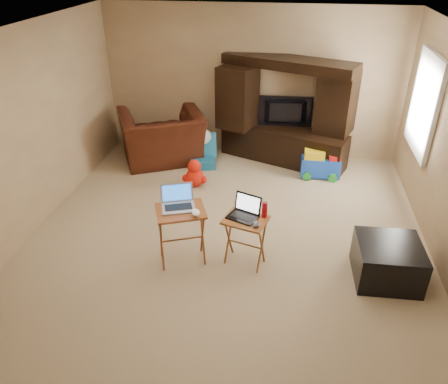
% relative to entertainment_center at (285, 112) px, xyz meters
% --- Properties ---
extents(floor, '(5.50, 5.50, 0.00)m').
position_rel_entertainment_center_xyz_m(floor, '(-0.60, -2.45, -0.88)').
color(floor, tan).
rests_on(floor, ground).
extents(ceiling, '(5.50, 5.50, 0.00)m').
position_rel_entertainment_center_xyz_m(ceiling, '(-0.60, -2.45, 1.62)').
color(ceiling, silver).
rests_on(ceiling, ground).
extents(wall_back, '(5.00, 0.00, 5.00)m').
position_rel_entertainment_center_xyz_m(wall_back, '(-0.60, 0.30, 0.37)').
color(wall_back, tan).
rests_on(wall_back, ground).
extents(wall_front, '(5.00, 0.00, 5.00)m').
position_rel_entertainment_center_xyz_m(wall_front, '(-0.60, -5.20, 0.37)').
color(wall_front, tan).
rests_on(wall_front, ground).
extents(wall_left, '(0.00, 5.50, 5.50)m').
position_rel_entertainment_center_xyz_m(wall_left, '(-3.10, -2.45, 0.37)').
color(wall_left, tan).
rests_on(wall_left, ground).
extents(window_pane, '(0.00, 1.20, 1.20)m').
position_rel_entertainment_center_xyz_m(window_pane, '(1.88, -0.90, 0.52)').
color(window_pane, white).
rests_on(window_pane, ground).
extents(window_frame, '(0.06, 1.14, 1.34)m').
position_rel_entertainment_center_xyz_m(window_frame, '(1.86, -0.90, 0.52)').
color(window_frame, white).
rests_on(window_frame, ground).
extents(entertainment_center, '(2.19, 1.30, 1.75)m').
position_rel_entertainment_center_xyz_m(entertainment_center, '(0.00, 0.00, 0.00)').
color(entertainment_center, black).
rests_on(entertainment_center, floor).
extents(television, '(0.89, 0.15, 0.51)m').
position_rel_entertainment_center_xyz_m(television, '(-0.00, 0.07, -0.04)').
color(television, black).
rests_on(television, entertainment_center).
extents(recliner, '(1.70, 1.63, 0.86)m').
position_rel_entertainment_center_xyz_m(recliner, '(-2.04, -0.31, -0.45)').
color(recliner, '#461A0F').
rests_on(recliner, floor).
extents(child_rocker, '(0.52, 0.56, 0.54)m').
position_rel_entertainment_center_xyz_m(child_rocker, '(-1.32, -0.43, -0.61)').
color(child_rocker, '#19648E').
rests_on(child_rocker, floor).
extents(plush_toy, '(0.40, 0.33, 0.45)m').
position_rel_entertainment_center_xyz_m(plush_toy, '(-1.30, -1.14, -0.65)').
color(plush_toy, red).
rests_on(plush_toy, floor).
extents(push_toy, '(0.64, 0.46, 0.47)m').
position_rel_entertainment_center_xyz_m(push_toy, '(0.62, -0.50, -0.64)').
color(push_toy, blue).
rests_on(push_toy, floor).
extents(ottoman, '(0.71, 0.71, 0.44)m').
position_rel_entertainment_center_xyz_m(ottoman, '(1.27, -2.90, -0.65)').
color(ottoman, black).
rests_on(ottoman, floor).
extents(tray_table_left, '(0.66, 0.60, 0.70)m').
position_rel_entertainment_center_xyz_m(tray_table_left, '(-1.04, -2.96, -0.52)').
color(tray_table_left, '#975124').
rests_on(tray_table_left, floor).
extents(tray_table_right, '(0.55, 0.49, 0.61)m').
position_rel_entertainment_center_xyz_m(tray_table_right, '(-0.32, -2.89, -0.57)').
color(tray_table_right, '#995225').
rests_on(tray_table_right, floor).
extents(laptop_left, '(0.45, 0.40, 0.24)m').
position_rel_entertainment_center_xyz_m(laptop_left, '(-1.07, -2.93, -0.05)').
color(laptop_left, '#A1A1A6').
rests_on(laptop_left, tray_table_left).
extents(laptop_right, '(0.39, 0.36, 0.24)m').
position_rel_entertainment_center_xyz_m(laptop_right, '(-0.36, -2.87, -0.15)').
color(laptop_right, black).
rests_on(laptop_right, tray_table_right).
extents(mouse_left, '(0.14, 0.17, 0.06)m').
position_rel_entertainment_center_xyz_m(mouse_left, '(-0.85, -3.03, -0.14)').
color(mouse_left, white).
rests_on(mouse_left, tray_table_left).
extents(mouse_right, '(0.10, 0.13, 0.05)m').
position_rel_entertainment_center_xyz_m(mouse_right, '(-0.19, -3.01, -0.24)').
color(mouse_right, '#45464B').
rests_on(mouse_right, tray_table_right).
extents(water_bottle, '(0.06, 0.06, 0.19)m').
position_rel_entertainment_center_xyz_m(water_bottle, '(-0.12, -2.81, -0.17)').
color(water_bottle, red).
rests_on(water_bottle, tray_table_right).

